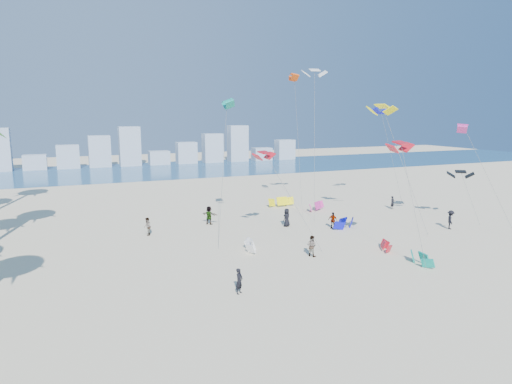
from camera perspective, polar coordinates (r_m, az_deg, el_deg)
name	(u,v)px	position (r m, az deg, el deg)	size (l,w,h in m)	color
ground	(323,330)	(24.71, 8.42, -16.74)	(220.00, 220.00, 0.00)	beige
ocean	(130,171)	(92.20, -15.47, 2.52)	(220.00, 220.00, 0.00)	navy
kitesurfer_near	(239,281)	(28.61, -2.11, -11.09)	(0.59, 0.39, 1.62)	black
kitesurfer_mid	(312,246)	(36.00, 6.97, -6.71)	(0.81, 0.63, 1.66)	gray
kitesurfers_far	(296,218)	(45.05, 5.07, -3.26)	(29.23, 12.46, 1.86)	black
grounded_kites	(317,219)	(46.53, 7.69, -3.42)	(15.24, 25.20, 1.08)	white
flying_kites	(359,113)	(46.63, 12.80, 9.67)	(27.88, 23.35, 16.40)	red
distant_skyline	(117,152)	(101.65, -16.96, 4.84)	(85.00, 3.00, 8.40)	#9EADBF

